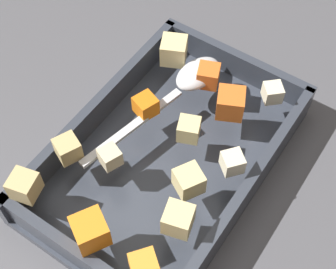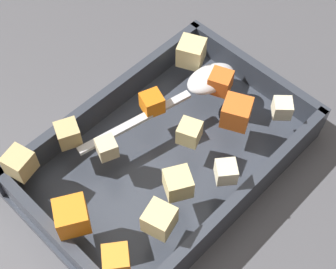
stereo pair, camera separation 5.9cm
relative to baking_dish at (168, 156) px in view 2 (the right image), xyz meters
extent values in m
plane|color=#4C4C51|center=(0.00, 0.02, -0.02)|extent=(4.00, 4.00, 0.00)
cube|color=#333842|center=(0.00, 0.00, -0.01)|extent=(0.35, 0.23, 0.01)
cube|color=#333842|center=(0.00, -0.11, 0.02)|extent=(0.35, 0.01, 0.04)
cube|color=#333842|center=(0.00, 0.11, 0.02)|extent=(0.35, 0.01, 0.04)
cube|color=#333842|center=(-0.17, 0.00, 0.02)|extent=(0.01, 0.23, 0.04)
cube|color=#333842|center=(0.17, 0.00, 0.02)|extent=(0.01, 0.23, 0.04)
cube|color=orange|center=(-0.02, -0.05, 0.05)|extent=(0.03, 0.03, 0.02)
cube|color=orange|center=(-0.10, -0.01, 0.05)|extent=(0.03, 0.03, 0.03)
cube|color=orange|center=(0.15, 0.07, 0.05)|extent=(0.04, 0.04, 0.03)
cube|color=orange|center=(-0.08, 0.04, 0.05)|extent=(0.04, 0.04, 0.03)
cube|color=orange|center=(0.15, 0.00, 0.06)|extent=(0.05, 0.05, 0.03)
cube|color=#E0CC89|center=(0.04, 0.05, 0.05)|extent=(0.04, 0.04, 0.03)
cube|color=beige|center=(-0.01, 0.08, 0.05)|extent=(0.03, 0.03, 0.02)
cube|color=beige|center=(-0.12, 0.07, 0.05)|extent=(0.03, 0.03, 0.02)
cube|color=#E0CC89|center=(-0.11, -0.07, 0.05)|extent=(0.04, 0.04, 0.03)
cube|color=beige|center=(0.06, -0.04, 0.05)|extent=(0.03, 0.03, 0.02)
cube|color=tan|center=(0.15, -0.09, 0.05)|extent=(0.03, 0.03, 0.03)
cube|color=#E0CC89|center=(-0.02, 0.02, 0.05)|extent=(0.03, 0.03, 0.03)
cube|color=tan|center=(0.08, -0.08, 0.05)|extent=(0.03, 0.03, 0.03)
cube|color=#E0CC89|center=(0.09, 0.07, 0.05)|extent=(0.04, 0.04, 0.03)
ellipsoid|color=silver|center=(-0.10, -0.02, 0.05)|extent=(0.07, 0.05, 0.02)
cube|color=silver|center=(0.01, -0.04, 0.04)|extent=(0.16, 0.04, 0.01)
camera|label=1|loc=(0.28, 0.19, 0.54)|focal=53.96mm
camera|label=2|loc=(0.24, 0.23, 0.54)|focal=53.96mm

